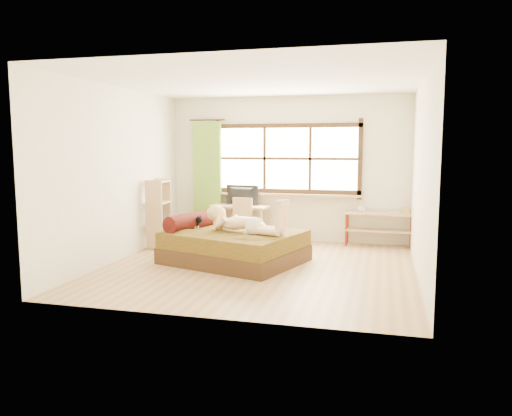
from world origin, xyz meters
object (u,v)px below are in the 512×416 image
(chair, at_px, (240,219))
(pipe_shelf, at_px, (379,221))
(woman, at_px, (243,214))
(desk, at_px, (240,210))
(bookshelf, at_px, (159,213))
(kitten, at_px, (193,221))
(bed, at_px, (232,245))

(chair, relative_size, pipe_shelf, 0.69)
(woman, height_order, pipe_shelf, woman)
(desk, bearing_deg, bookshelf, -136.58)
(chair, xyz_separation_m, pipe_shelf, (2.44, 0.49, -0.03))
(kitten, bearing_deg, woman, 7.83)
(bed, height_order, kitten, bed)
(bed, distance_m, chair, 1.34)
(pipe_shelf, bearing_deg, bookshelf, -163.39)
(chair, bearing_deg, pipe_shelf, 19.09)
(woman, relative_size, desk, 1.18)
(desk, bearing_deg, kitten, -93.85)
(kitten, distance_m, pipe_shelf, 3.35)
(desk, xyz_separation_m, bookshelf, (-1.24, -0.90, 0.02))
(kitten, xyz_separation_m, chair, (0.43, 1.22, -0.12))
(bed, relative_size, bookshelf, 1.92)
(kitten, distance_m, chair, 1.30)
(woman, bearing_deg, chair, 125.27)
(bed, distance_m, bookshelf, 1.81)
(desk, relative_size, chair, 1.34)
(bed, bearing_deg, bookshelf, 171.51)
(desk, distance_m, chair, 0.41)
(woman, bearing_deg, kitten, -172.17)
(woman, xyz_separation_m, desk, (-0.55, 1.74, -0.18))
(bed, distance_m, desk, 1.74)
(kitten, distance_m, desk, 1.62)
(bookshelf, bearing_deg, woman, -31.21)
(pipe_shelf, bearing_deg, woman, -135.49)
(bed, distance_m, pipe_shelf, 2.85)
(woman, bearing_deg, bed, 179.37)
(bed, relative_size, chair, 2.70)
(desk, relative_size, pipe_shelf, 0.93)
(chair, bearing_deg, kitten, -101.97)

